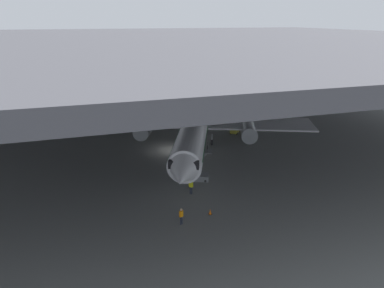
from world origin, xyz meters
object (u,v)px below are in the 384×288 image
(crew_worker_near_nose, at_px, (181,215))
(traffic_cone_orange, at_px, (210,212))
(airplane_distant, at_px, (27,97))
(airplane_main, at_px, (195,127))
(baggage_tug, at_px, (235,130))
(crew_worker_by_stairs, at_px, (191,186))
(boarding_stairs, at_px, (193,174))

(crew_worker_near_nose, bearing_deg, traffic_cone_orange, 15.65)
(crew_worker_near_nose, height_order, airplane_distant, airplane_distant)
(airplane_main, bearing_deg, baggage_tug, 31.31)
(baggage_tug, bearing_deg, crew_worker_by_stairs, -126.08)
(crew_worker_by_stairs, bearing_deg, traffic_cone_orange, -83.39)
(airplane_distant, height_order, traffic_cone_orange, airplane_distant)
(airplane_main, distance_m, boarding_stairs, 11.00)
(airplane_main, distance_m, baggage_tug, 11.17)
(crew_worker_near_nose, height_order, crew_worker_by_stairs, crew_worker_by_stairs)
(crew_worker_near_nose, xyz_separation_m, traffic_cone_orange, (3.34, 0.93, -0.71))
(airplane_distant, bearing_deg, traffic_cone_orange, -66.51)
(airplane_main, xyz_separation_m, traffic_cone_orange, (-4.31, -18.53, -3.25))
(boarding_stairs, bearing_deg, crew_worker_near_nose, -114.14)
(baggage_tug, bearing_deg, crew_worker_near_nose, -123.90)
(airplane_main, relative_size, boarding_stairs, 7.73)
(airplane_distant, bearing_deg, crew_worker_near_nose, -70.02)
(airplane_main, relative_size, baggage_tug, 15.00)
(boarding_stairs, xyz_separation_m, airplane_distant, (-23.38, 43.33, 2.46))
(traffic_cone_orange, bearing_deg, crew_worker_near_nose, -164.35)
(airplane_main, relative_size, crew_worker_by_stairs, 20.95)
(crew_worker_by_stairs, relative_size, airplane_distant, 0.06)
(airplane_main, relative_size, airplane_distant, 1.17)
(airplane_main, distance_m, traffic_cone_orange, 19.30)
(traffic_cone_orange, bearing_deg, airplane_distant, 113.49)
(airplane_main, xyz_separation_m, baggage_tug, (9.19, 5.59, -3.01))
(airplane_main, height_order, airplane_distant, airplane_main)
(airplane_distant, distance_m, baggage_tug, 45.49)
(crew_worker_near_nose, relative_size, crew_worker_by_stairs, 0.99)
(crew_worker_near_nose, bearing_deg, crew_worker_by_stairs, 64.26)
(boarding_stairs, distance_m, airplane_distant, 49.30)
(boarding_stairs, relative_size, crew_worker_near_nose, 2.73)
(airplane_distant, xyz_separation_m, baggage_tug, (36.01, -27.67, -2.67))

